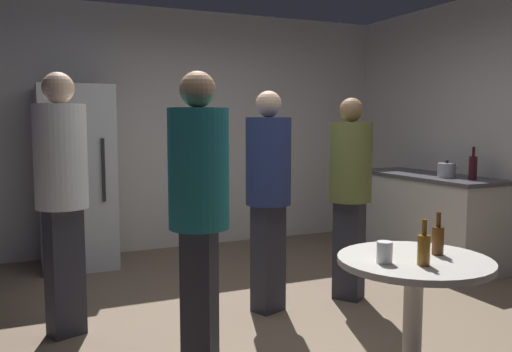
{
  "coord_description": "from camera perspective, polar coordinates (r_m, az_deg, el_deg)",
  "views": [
    {
      "loc": [
        -1.6,
        -3.31,
        1.44
      ],
      "look_at": [
        0.04,
        0.38,
        1.03
      ],
      "focal_mm": 37.37,
      "sensor_mm": 36.0,
      "label": 1
    }
  ],
  "objects": [
    {
      "name": "kettle",
      "position": [
        5.55,
        19.75,
        0.59
      ],
      "size": [
        0.24,
        0.17,
        0.18
      ],
      "color": "#B2B2B7",
      "rests_on": "kitchen_counter"
    },
    {
      "name": "wine_bottle_on_counter",
      "position": [
        5.44,
        22.21,
        0.9
      ],
      "size": [
        0.08,
        0.08,
        0.31
      ],
      "color": "#3F141E",
      "rests_on": "kitchen_counter"
    },
    {
      "name": "beer_bottle_amber",
      "position": [
        2.79,
        17.52,
        -7.42
      ],
      "size": [
        0.06,
        0.06,
        0.23
      ],
      "color": "#8C5919",
      "rests_on": "foreground_table"
    },
    {
      "name": "wall_back",
      "position": [
        6.15,
        -8.95,
        4.87
      ],
      "size": [
        5.32,
        0.06,
        2.7
      ],
      "primitive_type": "cube",
      "color": "silver",
      "rests_on": "ground_plane"
    },
    {
      "name": "person_in_white_shirt",
      "position": [
        3.76,
        -20.1,
        -0.72
      ],
      "size": [
        0.43,
        0.43,
        1.77
      ],
      "rotation": [
        0.0,
        0.0,
        -1.23
      ],
      "color": "#2D2D38",
      "rests_on": "ground_plane"
    },
    {
      "name": "kitchen_counter",
      "position": [
        5.88,
        17.82,
        -4.18
      ],
      "size": [
        0.64,
        1.7,
        0.9
      ],
      "color": "beige",
      "rests_on": "ground_plane"
    },
    {
      "name": "person_in_teal_shirt",
      "position": [
        3.0,
        -6.13,
        -2.55
      ],
      "size": [
        0.47,
        0.47,
        1.72
      ],
      "rotation": [
        0.0,
        0.0,
        -0.59
      ],
      "color": "#2D2D38",
      "rests_on": "ground_plane"
    },
    {
      "name": "plastic_cup_white",
      "position": [
        2.78,
        13.6,
        -7.95
      ],
      "size": [
        0.08,
        0.08,
        0.11
      ],
      "primitive_type": "cylinder",
      "color": "white",
      "rests_on": "foreground_table"
    },
    {
      "name": "person_in_navy_shirt",
      "position": [
        4.0,
        1.33,
        -0.87
      ],
      "size": [
        0.44,
        0.44,
        1.67
      ],
      "rotation": [
        0.0,
        0.0,
        -1.19
      ],
      "color": "#2D2D38",
      "rests_on": "ground_plane"
    },
    {
      "name": "ground_plane",
      "position": [
        3.97,
        1.72,
        -16.31
      ],
      "size": [
        5.2,
        5.2,
        0.1
      ],
      "primitive_type": "cube",
      "color": "#7A6651"
    },
    {
      "name": "beer_bottle_brown",
      "position": [
        3.03,
        18.9,
        -6.42
      ],
      "size": [
        0.06,
        0.06,
        0.23
      ],
      "color": "#593314",
      "rests_on": "foreground_table"
    },
    {
      "name": "person_in_olive_shirt",
      "position": [
        4.35,
        10.04,
        -0.74
      ],
      "size": [
        0.47,
        0.47,
        1.63
      ],
      "rotation": [
        0.0,
        0.0,
        -2.54
      ],
      "color": "#2D2D38",
      "rests_on": "ground_plane"
    },
    {
      "name": "foreground_table",
      "position": [
        2.96,
        16.54,
        -10.38
      ],
      "size": [
        0.8,
        0.8,
        0.73
      ],
      "color": "beige",
      "rests_on": "ground_plane"
    },
    {
      "name": "refrigerator",
      "position": [
        5.56,
        -18.63,
        -0.1
      ],
      "size": [
        0.7,
        0.68,
        1.8
      ],
      "color": "silver",
      "rests_on": "ground_plane"
    }
  ]
}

